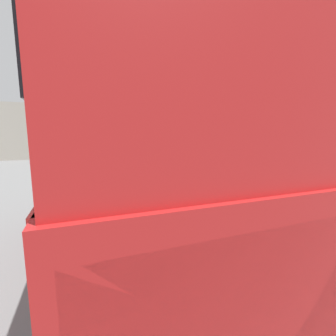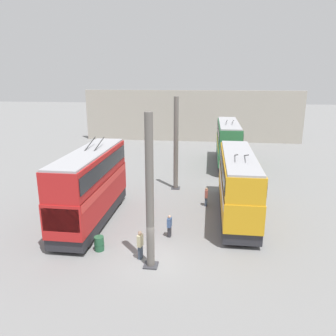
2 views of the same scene
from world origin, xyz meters
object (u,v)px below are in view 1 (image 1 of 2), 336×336
object	(u,v)px
bus_right_near	(123,159)
person_by_left_row	(254,184)
bus_left_near	(312,152)
person_aisle_midway	(328,228)
bus_left_far	(188,141)

from	to	relation	value
bus_right_near	person_by_left_row	xyz separation A→B (m)	(4.19, -8.37, -2.22)
bus_left_near	person_aisle_midway	xyz separation A→B (m)	(-4.25, 4.74, -1.96)
bus_left_near	bus_left_far	distance (m)	15.42
bus_left_near	person_aisle_midway	world-z (taller)	bus_left_near
bus_left_far	bus_left_near	bearing A→B (deg)	-180.00
bus_left_far	person_by_left_row	xyz separation A→B (m)	(-13.78, 2.36, -2.14)
bus_right_near	person_by_left_row	size ratio (longest dim) A/B	6.41
bus_right_near	bus_left_far	bearing A→B (deg)	-30.85
bus_right_near	person_aisle_midway	size ratio (longest dim) A/B	6.54
bus_left_near	person_by_left_row	world-z (taller)	bus_left_near
person_by_left_row	person_aisle_midway	distance (m)	6.35
bus_left_near	person_by_left_row	size ratio (longest dim) A/B	6.90
bus_left_near	bus_right_near	bearing A→B (deg)	103.33
person_by_left_row	bus_left_near	bearing A→B (deg)	-32.20
bus_left_far	bus_right_near	bearing A→B (deg)	149.15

